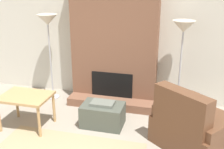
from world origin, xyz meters
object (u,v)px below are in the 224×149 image
object	(u,v)px
floor_lamp_right	(183,32)
ottoman	(103,114)
armchair	(194,128)
floor_lamp_left	(48,25)
side_table	(26,99)

from	to	relation	value
floor_lamp_right	ottoman	bearing A→B (deg)	-144.87
ottoman	armchair	world-z (taller)	armchair
floor_lamp_left	floor_lamp_right	xyz separation A→B (m)	(2.42, 0.00, -0.01)
armchair	floor_lamp_right	world-z (taller)	floor_lamp_right
side_table	floor_lamp_left	bearing A→B (deg)	96.06
ottoman	armchair	size ratio (longest dim) A/B	0.48
side_table	floor_lamp_right	size ratio (longest dim) A/B	0.47
ottoman	floor_lamp_right	distance (m)	1.87
ottoman	armchair	bearing A→B (deg)	-9.26
ottoman	armchair	xyz separation A→B (m)	(1.41, -0.23, 0.09)
side_table	ottoman	bearing A→B (deg)	16.61
side_table	floor_lamp_left	xyz separation A→B (m)	(-0.12, 1.15, 0.97)
ottoman	floor_lamp_right	bearing A→B (deg)	35.13
armchair	floor_lamp_left	distance (m)	3.11
ottoman	floor_lamp_left	distance (m)	1.96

